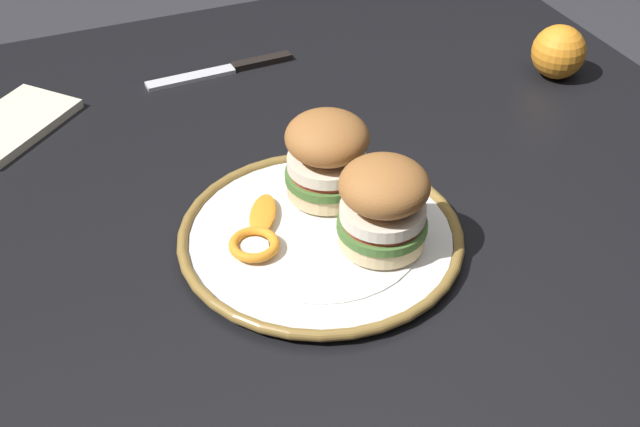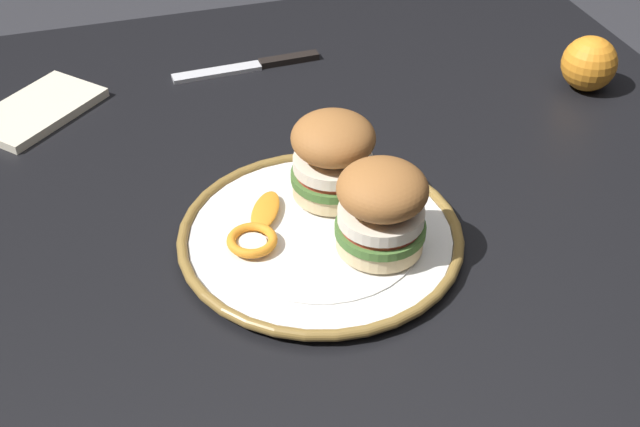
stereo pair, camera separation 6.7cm
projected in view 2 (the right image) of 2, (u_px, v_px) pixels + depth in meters
dining_table at (363, 295)px, 0.98m from camera, size 1.26×1.08×0.76m
dinner_plate at (320, 235)px, 0.90m from camera, size 0.31×0.31×0.02m
sandwich_half_left at (333, 156)px, 0.92m from camera, size 0.11×0.11×0.10m
sandwich_half_right at (383, 207)px, 0.85m from camera, size 0.12×0.12×0.10m
orange_peel_curled at (253, 242)px, 0.87m from camera, size 0.06×0.06×0.01m
orange_peel_strip_long at (265, 210)px, 0.92m from camera, size 0.08×0.06×0.01m
whole_orange at (589, 64)px, 1.15m from camera, size 0.08×0.08×0.08m
table_knife at (257, 66)px, 1.22m from camera, size 0.03×0.22×0.01m
folded_napkin at (37, 110)px, 1.11m from camera, size 0.19×0.19×0.01m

